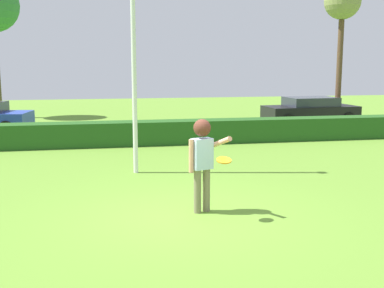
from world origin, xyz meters
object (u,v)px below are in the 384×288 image
Objects in this scene: lamppost at (133,21)px; frisbee at (224,160)px; parked_car_black at (310,109)px; person at (202,154)px; bare_elm_tree at (342,6)px.

frisbee is at bearing -73.22° from lamppost.
parked_car_black is at bearing 44.40° from lamppost.
person is at bearing -122.32° from parked_car_black.
frisbee is 0.04× the size of bare_elm_tree.
lamppost is at bearing -135.60° from parked_car_black.
lamppost reaches higher than bare_elm_tree.
lamppost is at bearing 105.19° from person.
person reaches higher than frisbee.
parked_car_black is 4.80m from bare_elm_tree.
bare_elm_tree is (9.93, 8.44, 1.48)m from lamppost.
person is 0.42× the size of parked_car_black.
frisbee is 15.86m from bare_elm_tree.
lamppost is 1.63× the size of parked_car_black.
parked_car_black is (7.61, 12.03, -0.44)m from person.
person is at bearing -126.58° from bare_elm_tree.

